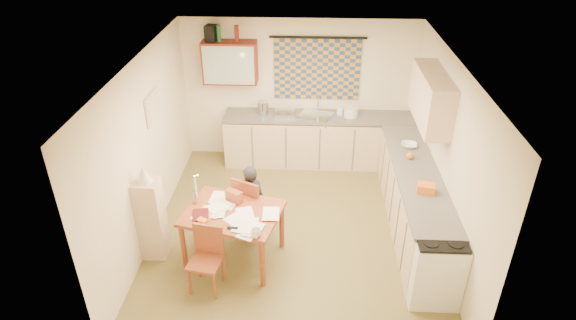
# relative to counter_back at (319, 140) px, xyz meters

# --- Properties ---
(floor) EXTENTS (4.00, 4.50, 0.02)m
(floor) POSITION_rel_counter_back_xyz_m (-0.38, -1.95, -0.46)
(floor) COLOR brown
(floor) RESTS_ON ground
(ceiling) EXTENTS (4.00, 4.50, 0.02)m
(ceiling) POSITION_rel_counter_back_xyz_m (-0.38, -1.95, 2.06)
(ceiling) COLOR white
(ceiling) RESTS_ON floor
(wall_back) EXTENTS (4.00, 0.02, 2.50)m
(wall_back) POSITION_rel_counter_back_xyz_m (-0.38, 0.31, 0.80)
(wall_back) COLOR beige
(wall_back) RESTS_ON floor
(wall_front) EXTENTS (4.00, 0.02, 2.50)m
(wall_front) POSITION_rel_counter_back_xyz_m (-0.38, -4.21, 0.80)
(wall_front) COLOR beige
(wall_front) RESTS_ON floor
(wall_left) EXTENTS (0.02, 4.50, 2.50)m
(wall_left) POSITION_rel_counter_back_xyz_m (-2.39, -1.95, 0.80)
(wall_left) COLOR beige
(wall_left) RESTS_ON floor
(wall_right) EXTENTS (0.02, 4.50, 2.50)m
(wall_right) POSITION_rel_counter_back_xyz_m (1.63, -1.95, 0.80)
(wall_right) COLOR beige
(wall_right) RESTS_ON floor
(window_blind) EXTENTS (1.45, 0.03, 1.05)m
(window_blind) POSITION_rel_counter_back_xyz_m (-0.08, 0.27, 1.20)
(window_blind) COLOR navy
(window_blind) RESTS_ON wall_back
(curtain_rod) EXTENTS (1.60, 0.04, 0.04)m
(curtain_rod) POSITION_rel_counter_back_xyz_m (-0.08, 0.25, 1.75)
(curtain_rod) COLOR black
(curtain_rod) RESTS_ON wall_back
(wall_cabinet) EXTENTS (0.90, 0.34, 0.70)m
(wall_cabinet) POSITION_rel_counter_back_xyz_m (-1.53, 0.13, 1.35)
(wall_cabinet) COLOR #5D1A11
(wall_cabinet) RESTS_ON wall_back
(wall_cabinet_glass) EXTENTS (0.84, 0.02, 0.64)m
(wall_cabinet_glass) POSITION_rel_counter_back_xyz_m (-1.53, -0.04, 1.35)
(wall_cabinet_glass) COLOR #99B2A5
(wall_cabinet_glass) RESTS_ON wall_back
(upper_cabinet_right) EXTENTS (0.34, 1.30, 0.70)m
(upper_cabinet_right) POSITION_rel_counter_back_xyz_m (1.45, -1.40, 1.40)
(upper_cabinet_right) COLOR tan
(upper_cabinet_right) RESTS_ON wall_right
(framed_print) EXTENTS (0.04, 0.50, 0.40)m
(framed_print) POSITION_rel_counter_back_xyz_m (-2.35, -1.55, 1.25)
(framed_print) COLOR beige
(framed_print) RESTS_ON wall_left
(print_canvas) EXTENTS (0.01, 0.42, 0.32)m
(print_canvas) POSITION_rel_counter_back_xyz_m (-2.32, -1.55, 1.25)
(print_canvas) COLOR white
(print_canvas) RESTS_ON wall_left
(counter_back) EXTENTS (3.30, 0.62, 0.92)m
(counter_back) POSITION_rel_counter_back_xyz_m (0.00, 0.00, 0.00)
(counter_back) COLOR tan
(counter_back) RESTS_ON floor
(counter_right) EXTENTS (0.62, 2.95, 0.92)m
(counter_right) POSITION_rel_counter_back_xyz_m (1.32, -1.79, -0.00)
(counter_right) COLOR tan
(counter_right) RESTS_ON floor
(stove) EXTENTS (0.59, 0.59, 0.91)m
(stove) POSITION_rel_counter_back_xyz_m (1.32, -3.18, 0.00)
(stove) COLOR white
(stove) RESTS_ON floor
(sink) EXTENTS (0.67, 0.61, 0.10)m
(sink) POSITION_rel_counter_back_xyz_m (-0.08, 0.00, 0.43)
(sink) COLOR silver
(sink) RESTS_ON counter_back
(tap) EXTENTS (0.03, 0.03, 0.28)m
(tap) POSITION_rel_counter_back_xyz_m (-0.04, 0.18, 0.61)
(tap) COLOR silver
(tap) RESTS_ON counter_back
(dish_rack) EXTENTS (0.36, 0.31, 0.06)m
(dish_rack) POSITION_rel_counter_back_xyz_m (-0.61, 0.00, 0.50)
(dish_rack) COLOR silver
(dish_rack) RESTS_ON counter_back
(kettle) EXTENTS (0.20, 0.20, 0.24)m
(kettle) POSITION_rel_counter_back_xyz_m (-0.98, 0.00, 0.59)
(kettle) COLOR silver
(kettle) RESTS_ON counter_back
(mixing_bowl) EXTENTS (0.30, 0.30, 0.16)m
(mixing_bowl) POSITION_rel_counter_back_xyz_m (0.52, 0.00, 0.55)
(mixing_bowl) COLOR white
(mixing_bowl) RESTS_ON counter_back
(soap_bottle) EXTENTS (0.11, 0.11, 0.19)m
(soap_bottle) POSITION_rel_counter_back_xyz_m (0.33, 0.05, 0.56)
(soap_bottle) COLOR white
(soap_bottle) RESTS_ON counter_back
(bowl) EXTENTS (0.31, 0.31, 0.06)m
(bowl) POSITION_rel_counter_back_xyz_m (1.32, -1.07, 0.50)
(bowl) COLOR white
(bowl) RESTS_ON counter_right
(orange_bag) EXTENTS (0.25, 0.20, 0.12)m
(orange_bag) POSITION_rel_counter_back_xyz_m (1.32, -2.31, 0.53)
(orange_bag) COLOR orange
(orange_bag) RESTS_ON counter_right
(fruit_orange) EXTENTS (0.10, 0.10, 0.10)m
(fruit_orange) POSITION_rel_counter_back_xyz_m (1.27, -1.44, 0.52)
(fruit_orange) COLOR orange
(fruit_orange) RESTS_ON counter_right
(speaker) EXTENTS (0.20, 0.23, 0.26)m
(speaker) POSITION_rel_counter_back_xyz_m (-1.81, 0.13, 1.83)
(speaker) COLOR black
(speaker) RESTS_ON wall_cabinet
(bottle_green) EXTENTS (0.08, 0.08, 0.26)m
(bottle_green) POSITION_rel_counter_back_xyz_m (-1.68, 0.13, 1.83)
(bottle_green) COLOR #195926
(bottle_green) RESTS_ON wall_cabinet
(bottle_brown) EXTENTS (0.08, 0.08, 0.26)m
(bottle_brown) POSITION_rel_counter_back_xyz_m (-1.39, 0.13, 1.83)
(bottle_brown) COLOR #5D1A11
(bottle_brown) RESTS_ON wall_cabinet
(dining_table) EXTENTS (1.37, 1.16, 0.75)m
(dining_table) POSITION_rel_counter_back_xyz_m (-1.14, -2.61, -0.07)
(dining_table) COLOR brown
(dining_table) RESTS_ON floor
(chair_far) EXTENTS (0.57, 0.57, 0.95)m
(chair_far) POSITION_rel_counter_back_xyz_m (-0.95, -2.06, -0.16)
(chair_far) COLOR brown
(chair_far) RESTS_ON floor
(chair_near) EXTENTS (0.44, 0.44, 0.84)m
(chair_near) POSITION_rel_counter_back_xyz_m (-1.40, -3.17, -0.19)
(chair_near) COLOR brown
(chair_near) RESTS_ON floor
(person) EXTENTS (0.42, 0.28, 1.11)m
(person) POSITION_rel_counter_back_xyz_m (-0.97, -2.08, 0.10)
(person) COLOR black
(person) RESTS_ON floor
(shelf_stand) EXTENTS (0.32, 0.30, 1.15)m
(shelf_stand) POSITION_rel_counter_back_xyz_m (-2.22, -2.59, 0.13)
(shelf_stand) COLOR tan
(shelf_stand) RESTS_ON floor
(lampshade) EXTENTS (0.20, 0.20, 0.22)m
(lampshade) POSITION_rel_counter_back_xyz_m (-2.22, -2.59, 0.81)
(lampshade) COLOR beige
(lampshade) RESTS_ON shelf_stand
(letter_rack) EXTENTS (0.24, 0.20, 0.16)m
(letter_rack) POSITION_rel_counter_back_xyz_m (-1.15, -2.38, 0.38)
(letter_rack) COLOR brown
(letter_rack) RESTS_ON dining_table
(mug) EXTENTS (0.23, 0.23, 0.09)m
(mug) POSITION_rel_counter_back_xyz_m (-0.79, -3.08, 0.35)
(mug) COLOR white
(mug) RESTS_ON dining_table
(magazine) EXTENTS (0.30, 0.34, 0.03)m
(magazine) POSITION_rel_counter_back_xyz_m (-1.62, -2.74, 0.31)
(magazine) COLOR maroon
(magazine) RESTS_ON dining_table
(book) EXTENTS (0.24, 0.29, 0.02)m
(book) POSITION_rel_counter_back_xyz_m (-1.55, -2.62, 0.31)
(book) COLOR orange
(book) RESTS_ON dining_table
(orange_box) EXTENTS (0.14, 0.13, 0.04)m
(orange_box) POSITION_rel_counter_back_xyz_m (-1.48, -2.85, 0.32)
(orange_box) COLOR orange
(orange_box) RESTS_ON dining_table
(eyeglasses) EXTENTS (0.13, 0.05, 0.02)m
(eyeglasses) POSITION_rel_counter_back_xyz_m (-1.09, -2.96, 0.31)
(eyeglasses) COLOR black
(eyeglasses) RESTS_ON dining_table
(candle_holder) EXTENTS (0.07, 0.07, 0.18)m
(candle_holder) POSITION_rel_counter_back_xyz_m (-1.64, -2.44, 0.39)
(candle_holder) COLOR silver
(candle_holder) RESTS_ON dining_table
(candle) EXTENTS (0.03, 0.03, 0.22)m
(candle) POSITION_rel_counter_back_xyz_m (-1.63, -2.42, 0.59)
(candle) COLOR white
(candle) RESTS_ON dining_table
(candle_flame) EXTENTS (0.02, 0.02, 0.02)m
(candle_flame) POSITION_rel_counter_back_xyz_m (-1.59, -2.42, 0.71)
(candle_flame) COLOR #FFCC66
(candle_flame) RESTS_ON dining_table
(papers) EXTENTS (1.12, 1.03, 0.02)m
(papers) POSITION_rel_counter_back_xyz_m (-1.08, -2.72, 0.31)
(papers) COLOR white
(papers) RESTS_ON dining_table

